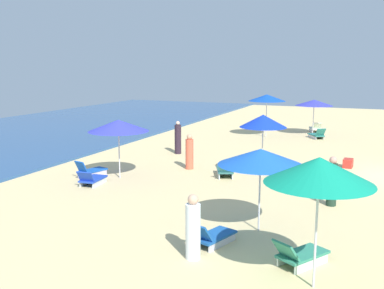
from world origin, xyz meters
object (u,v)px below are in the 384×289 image
at_px(lounge_chair_3_1, 317,135).
at_px(beachgoer_2, 178,139).
at_px(umbrella_5, 267,98).
at_px(umbrella_0, 261,157).
at_px(umbrella_2, 263,121).
at_px(cooler_box_0, 348,163).
at_px(lounge_chair_0_0, 212,236).
at_px(lounge_chair_1_1, 92,179).
at_px(umbrella_4, 319,171).
at_px(lounge_chair_1_0, 90,171).
at_px(lounge_chair_2_0, 225,170).
at_px(umbrella_3, 314,103).
at_px(lounge_chair_3_0, 315,128).
at_px(lounge_chair_4_0, 300,255).
at_px(beachgoer_3, 193,229).
at_px(beachgoer_0, 189,153).
at_px(beachgoer_1, 332,182).
at_px(umbrella_1, 118,126).

relative_size(lounge_chair_3_1, beachgoer_2, 0.87).
bearing_deg(umbrella_5, umbrella_0, -166.88).
xyz_separation_m(umbrella_0, umbrella_2, (6.01, 1.45, 0.21)).
bearing_deg(cooler_box_0, lounge_chair_0_0, 170.86).
height_order(lounge_chair_1_1, umbrella_4, umbrella_4).
bearing_deg(cooler_box_0, umbrella_2, 138.97).
bearing_deg(lounge_chair_1_0, lounge_chair_2_0, -139.43).
bearing_deg(lounge_chair_1_0, cooler_box_0, -131.79).
height_order(umbrella_3, lounge_chair_3_0, umbrella_3).
distance_m(lounge_chair_4_0, beachgoer_2, 13.49).
relative_size(lounge_chair_3_0, umbrella_4, 0.54).
xyz_separation_m(lounge_chair_1_1, beachgoer_3, (-4.53, -6.11, 0.50)).
xyz_separation_m(lounge_chair_1_1, lounge_chair_3_1, (14.56, -6.41, 0.00)).
xyz_separation_m(lounge_chair_1_1, umbrella_2, (3.86, -5.63, 2.06)).
bearing_deg(beachgoer_0, umbrella_3, 44.34).
bearing_deg(beachgoer_1, umbrella_5, 109.98).
bearing_deg(umbrella_3, lounge_chair_4_0, -172.71).
height_order(umbrella_2, umbrella_4, umbrella_4).
height_order(lounge_chair_1_0, beachgoer_0, beachgoer_0).
xyz_separation_m(umbrella_3, lounge_chair_4_0, (-19.93, -2.55, -1.84)).
relative_size(lounge_chair_3_0, lounge_chair_4_0, 1.00).
distance_m(umbrella_1, beachgoer_0, 3.54).
bearing_deg(beachgoer_0, umbrella_1, -156.77).
bearing_deg(umbrella_0, umbrella_1, 62.26).
distance_m(umbrella_0, umbrella_2, 6.18).
bearing_deg(umbrella_3, umbrella_0, -176.44).
bearing_deg(lounge_chair_0_0, beachgoer_2, -43.13).
height_order(lounge_chair_3_1, beachgoer_2, beachgoer_2).
relative_size(umbrella_1, umbrella_4, 0.88).
distance_m(umbrella_3, lounge_chair_3_1, 2.40).
bearing_deg(lounge_chair_0_0, cooler_box_0, -85.56).
xyz_separation_m(lounge_chair_3_0, beachgoer_3, (-21.72, -0.16, 0.47)).
bearing_deg(lounge_chair_1_0, beachgoer_0, -120.00).
distance_m(umbrella_3, beachgoer_1, 15.31).
distance_m(umbrella_5, beachgoer_3, 18.85).
distance_m(umbrella_0, lounge_chair_2_0, 6.34).
bearing_deg(umbrella_4, cooler_box_0, 0.79).
height_order(lounge_chair_3_0, beachgoer_3, beachgoer_3).
distance_m(lounge_chair_1_1, beachgoer_1, 8.75).
bearing_deg(lounge_chair_1_1, lounge_chair_2_0, -148.62).
bearing_deg(umbrella_2, beachgoer_2, 59.86).
xyz_separation_m(umbrella_0, beachgoer_2, (9.02, 6.63, -1.30)).
bearing_deg(beachgoer_3, lounge_chair_2_0, -132.81).
bearing_deg(lounge_chair_1_1, lounge_chair_3_1, -119.57).
distance_m(umbrella_1, lounge_chair_4_0, 9.88).
xyz_separation_m(umbrella_4, umbrella_5, (18.86, 5.64, -0.01)).
bearing_deg(umbrella_1, lounge_chair_1_1, 164.41).
height_order(umbrella_4, beachgoer_1, umbrella_4).
relative_size(umbrella_1, cooler_box_0, 4.41).
xyz_separation_m(umbrella_1, lounge_chair_3_0, (15.82, -5.56, -1.87)).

